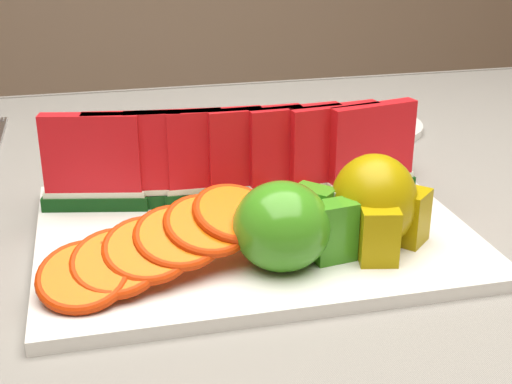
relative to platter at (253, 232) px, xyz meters
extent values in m
cube|color=#46281E|center=(-0.03, 0.08, -0.03)|extent=(1.40, 0.90, 0.03)
cube|color=#46281E|center=(0.61, 0.47, -0.40)|extent=(0.06, 0.06, 0.72)
cube|color=gray|center=(-0.03, 0.08, -0.01)|extent=(1.52, 1.02, 0.01)
cube|color=gray|center=(-0.03, 0.59, -0.10)|extent=(1.52, 0.01, 0.20)
cube|color=silver|center=(0.00, 0.00, 0.00)|extent=(0.40, 0.30, 0.01)
ellipsoid|color=#287D18|center=(0.01, -0.08, 0.04)|extent=(0.10, 0.10, 0.08)
cube|color=#287D18|center=(0.05, -0.08, 0.03)|extent=(0.04, 0.03, 0.06)
cube|color=beige|center=(0.06, -0.08, 0.03)|extent=(0.03, 0.01, 0.05)
cube|color=#287D18|center=(0.05, -0.05, 0.03)|extent=(0.04, 0.04, 0.06)
cube|color=beige|center=(0.05, -0.05, 0.03)|extent=(0.03, 0.03, 0.05)
ellipsoid|color=#A07317|center=(0.10, -0.06, 0.05)|extent=(0.09, 0.09, 0.09)
cube|color=#A07317|center=(0.09, -0.10, 0.03)|extent=(0.04, 0.03, 0.05)
cube|color=#A07317|center=(0.13, -0.07, 0.03)|extent=(0.04, 0.04, 0.05)
cylinder|color=silver|center=(0.22, 0.30, 0.00)|extent=(0.22, 0.22, 0.01)
cube|color=silver|center=(-0.27, 0.44, 0.00)|extent=(0.00, 0.04, 0.00)
cube|color=silver|center=(-0.26, 0.44, 0.00)|extent=(0.00, 0.04, 0.00)
cube|color=#0D370B|center=(-0.14, 0.08, 0.01)|extent=(0.11, 0.04, 0.01)
cube|color=silver|center=(-0.14, 0.08, 0.02)|extent=(0.10, 0.04, 0.01)
cube|color=red|center=(-0.14, 0.08, 0.07)|extent=(0.10, 0.04, 0.08)
cube|color=#0D370B|center=(-0.10, 0.07, 0.01)|extent=(0.11, 0.04, 0.01)
cube|color=silver|center=(-0.10, 0.07, 0.02)|extent=(0.10, 0.03, 0.01)
cube|color=red|center=(-0.10, 0.07, 0.07)|extent=(0.10, 0.03, 0.08)
cube|color=#0D370B|center=(-0.06, 0.07, 0.01)|extent=(0.11, 0.03, 0.01)
cube|color=silver|center=(-0.06, 0.07, 0.02)|extent=(0.10, 0.03, 0.01)
cube|color=red|center=(-0.06, 0.07, 0.07)|extent=(0.10, 0.02, 0.08)
cube|color=#0D370B|center=(-0.02, 0.07, 0.01)|extent=(0.11, 0.02, 0.01)
cube|color=silver|center=(-0.02, 0.07, 0.02)|extent=(0.10, 0.02, 0.01)
cube|color=red|center=(-0.02, 0.07, 0.07)|extent=(0.10, 0.02, 0.08)
cube|color=#0D370B|center=(0.02, 0.06, 0.01)|extent=(0.11, 0.02, 0.01)
cube|color=silver|center=(0.02, 0.06, 0.02)|extent=(0.10, 0.02, 0.01)
cube|color=red|center=(0.02, 0.06, 0.07)|extent=(0.10, 0.02, 0.08)
cube|color=#0D370B|center=(0.06, 0.06, 0.01)|extent=(0.11, 0.03, 0.01)
cube|color=silver|center=(0.06, 0.06, 0.02)|extent=(0.10, 0.03, 0.01)
cube|color=red|center=(0.06, 0.06, 0.07)|extent=(0.10, 0.02, 0.08)
cube|color=#0D370B|center=(0.10, 0.05, 0.01)|extent=(0.11, 0.04, 0.01)
cube|color=silver|center=(0.10, 0.05, 0.02)|extent=(0.10, 0.03, 0.01)
cube|color=red|center=(0.10, 0.05, 0.07)|extent=(0.10, 0.03, 0.08)
cube|color=#0D370B|center=(0.14, 0.05, 0.01)|extent=(0.11, 0.04, 0.01)
cube|color=silver|center=(0.14, 0.05, 0.02)|extent=(0.10, 0.04, 0.01)
cube|color=red|center=(0.14, 0.05, 0.07)|extent=(0.10, 0.04, 0.08)
cylinder|color=#E04C15|center=(-0.16, -0.09, 0.02)|extent=(0.08, 0.08, 0.03)
torus|color=#D05E10|center=(-0.16, -0.09, 0.02)|extent=(0.09, 0.09, 0.03)
cylinder|color=#E04C15|center=(-0.13, -0.08, 0.03)|extent=(0.07, 0.07, 0.03)
torus|color=#D05E10|center=(-0.13, -0.08, 0.03)|extent=(0.08, 0.08, 0.03)
cylinder|color=#E04C15|center=(-0.11, -0.07, 0.03)|extent=(0.07, 0.07, 0.03)
torus|color=#D05E10|center=(-0.11, -0.07, 0.03)|extent=(0.08, 0.08, 0.03)
cylinder|color=#E04C15|center=(-0.08, -0.07, 0.04)|extent=(0.08, 0.08, 0.03)
torus|color=#D05E10|center=(-0.08, -0.07, 0.04)|extent=(0.09, 0.08, 0.03)
cylinder|color=#E04C15|center=(-0.05, -0.06, 0.04)|extent=(0.08, 0.08, 0.03)
torus|color=#D05E10|center=(-0.05, -0.06, 0.04)|extent=(0.09, 0.09, 0.03)
cylinder|color=#E04C15|center=(-0.03, -0.05, 0.04)|extent=(0.09, 0.09, 0.03)
torus|color=#D05E10|center=(-0.03, -0.05, 0.04)|extent=(0.10, 0.10, 0.03)
cylinder|color=#E04C15|center=(-0.11, 0.13, 0.02)|extent=(0.07, 0.07, 0.03)
torus|color=#D05E10|center=(-0.11, 0.13, 0.02)|extent=(0.08, 0.08, 0.03)
cylinder|color=#E04C15|center=(-0.06, 0.13, 0.02)|extent=(0.07, 0.07, 0.03)
torus|color=#D05E10|center=(-0.06, 0.13, 0.02)|extent=(0.08, 0.08, 0.03)
cylinder|color=#E04C15|center=(-0.01, 0.13, 0.03)|extent=(0.08, 0.08, 0.03)
torus|color=#D05E10|center=(-0.01, 0.13, 0.03)|extent=(0.09, 0.09, 0.03)
cylinder|color=#E04C15|center=(0.03, 0.13, 0.03)|extent=(0.08, 0.08, 0.03)
torus|color=#D05E10|center=(0.03, 0.13, 0.03)|extent=(0.09, 0.09, 0.03)
cylinder|color=#E04C15|center=(0.08, 0.13, 0.03)|extent=(0.09, 0.09, 0.03)
torus|color=#D05E10|center=(0.08, 0.13, 0.03)|extent=(0.10, 0.10, 0.03)
cylinder|color=#E04C15|center=(0.13, 0.13, 0.03)|extent=(0.09, 0.09, 0.03)
torus|color=#D05E10|center=(0.13, 0.13, 0.03)|extent=(0.10, 0.10, 0.03)
cylinder|color=#E04C15|center=(0.18, 0.13, 0.04)|extent=(0.09, 0.09, 0.03)
torus|color=#D05E10|center=(0.18, 0.13, 0.04)|extent=(0.10, 0.10, 0.03)
ellipsoid|color=orange|center=(-0.09, 0.00, 0.02)|extent=(0.04, 0.02, 0.02)
ellipsoid|color=orange|center=(-0.05, 0.00, 0.02)|extent=(0.03, 0.04, 0.02)
ellipsoid|color=orange|center=(-0.04, 0.03, 0.02)|extent=(0.04, 0.04, 0.02)
ellipsoid|color=orange|center=(-0.02, 0.02, 0.02)|extent=(0.04, 0.04, 0.02)
ellipsoid|color=orange|center=(0.01, 0.01, 0.02)|extent=(0.03, 0.04, 0.02)
ellipsoid|color=orange|center=(0.03, 0.02, 0.02)|extent=(0.02, 0.04, 0.02)
ellipsoid|color=orange|center=(0.06, 0.03, 0.02)|extent=(0.04, 0.03, 0.02)
camera|label=1|loc=(-0.14, -0.60, 0.30)|focal=50.00mm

